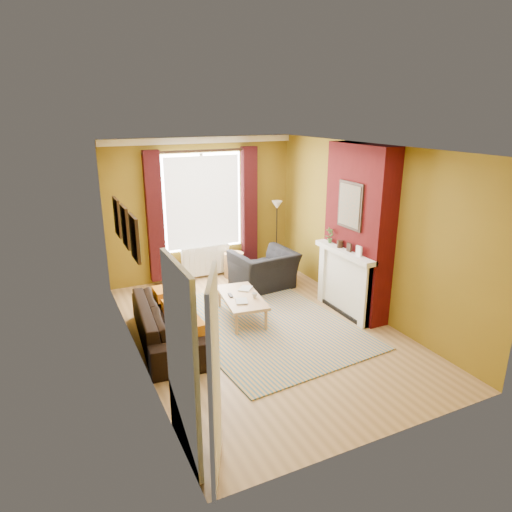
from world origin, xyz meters
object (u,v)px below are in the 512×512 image
(coffee_table, at_px, (241,298))
(sofa, at_px, (168,323))
(floor_lamp, at_px, (277,216))
(armchair, at_px, (264,270))
(wicker_stool, at_px, (234,265))

(coffee_table, bearing_deg, sofa, -161.60)
(coffee_table, distance_m, floor_lamp, 2.61)
(sofa, relative_size, floor_lamp, 1.40)
(sofa, relative_size, armchair, 1.88)
(floor_lamp, bearing_deg, coffee_table, -131.20)
(armchair, relative_size, floor_lamp, 0.74)
(sofa, distance_m, armchair, 2.59)
(sofa, relative_size, coffee_table, 1.67)
(wicker_stool, distance_m, floor_lamp, 1.35)
(sofa, bearing_deg, armchair, -54.27)
(armchair, height_order, coffee_table, armchair)
(sofa, height_order, armchair, armchair)
(coffee_table, bearing_deg, floor_lamp, 55.97)
(coffee_table, bearing_deg, armchair, 55.94)
(wicker_stool, bearing_deg, coffee_table, -109.23)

